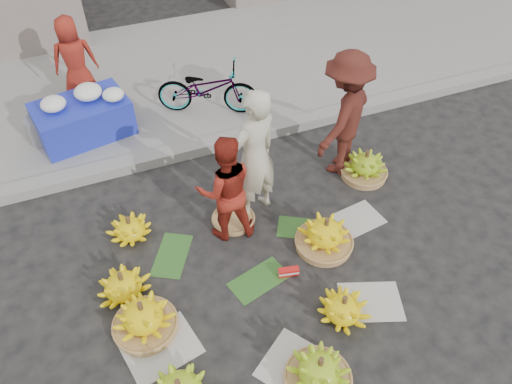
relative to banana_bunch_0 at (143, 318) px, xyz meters
name	(u,v)px	position (x,y,z in m)	size (l,w,h in m)	color
ground	(260,264)	(1.39, 0.32, -0.19)	(80.00, 80.00, 0.00)	black
curb	(202,146)	(1.39, 2.52, -0.12)	(40.00, 0.25, 0.15)	gray
sidewalk	(165,76)	(1.39, 4.62, -0.13)	(40.00, 4.00, 0.12)	gray
newspaper_scatter	(290,322)	(1.39, -0.48, -0.19)	(3.20, 1.80, 0.00)	beige
banana_leaves	(246,254)	(1.29, 0.52, -0.19)	(2.00, 1.00, 0.00)	#24551C
banana_bunch_0	(143,318)	(0.00, 0.00, 0.00)	(0.65, 0.65, 0.45)	#9D7142
banana_bunch_2	(319,372)	(1.36, -1.15, -0.01)	(0.69, 0.69, 0.43)	#9D7142
banana_bunch_3	(343,308)	(1.92, -0.61, -0.05)	(0.55, 0.55, 0.33)	yellow
banana_bunch_4	(325,235)	(2.18, 0.30, 0.01)	(0.72, 0.72, 0.45)	#9D7142
banana_bunch_5	(365,166)	(3.25, 1.20, -0.01)	(0.66, 0.66, 0.42)	#9D7142
banana_bunch_6	(123,285)	(-0.12, 0.50, -0.04)	(0.62, 0.62, 0.35)	yellow
banana_bunch_7	(130,228)	(0.12, 1.29, -0.06)	(0.53, 0.53, 0.32)	yellow
basket_spare	(233,220)	(1.33, 1.06, -0.16)	(0.51, 0.51, 0.06)	#9D7142
incense_stack	(289,272)	(1.62, 0.07, -0.14)	(0.23, 0.07, 0.09)	red
vendor_cream	(254,156)	(1.65, 1.17, 0.68)	(0.63, 0.42, 1.73)	beige
vendor_red	(225,189)	(1.21, 0.94, 0.50)	(0.67, 0.52, 1.38)	#A02818
man_striped	(344,115)	(3.01, 1.50, 0.67)	(1.11, 0.64, 1.72)	maroon
flower_table	(83,117)	(-0.07, 3.37, 0.23)	(1.39, 1.02, 0.73)	#1B25B0
grey_bucket	(39,130)	(-0.69, 3.43, 0.12)	(0.34, 0.34, 0.38)	slate
flower_vendor	(75,60)	(0.02, 4.35, 0.59)	(0.65, 0.42, 1.33)	#A02818
bicycle	(207,88)	(1.74, 3.27, 0.32)	(1.50, 0.52, 0.79)	gray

